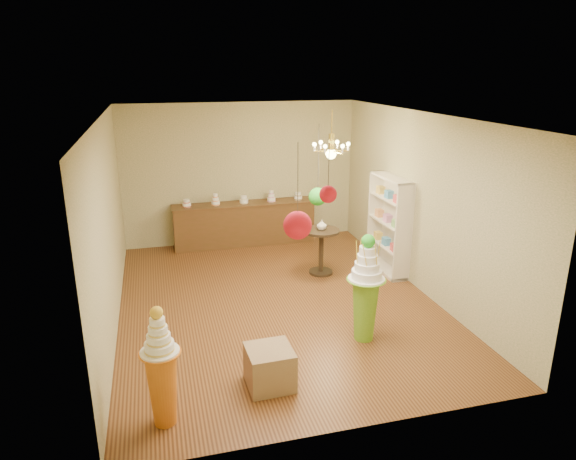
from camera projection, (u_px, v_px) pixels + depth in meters
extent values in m
plane|color=brown|center=(277.00, 301.00, 8.46)|extent=(6.50, 6.50, 0.00)
plane|color=white|center=(276.00, 116.00, 7.55)|extent=(6.50, 6.50, 0.00)
cube|color=tan|center=(241.00, 174.00, 11.00)|extent=(5.00, 0.04, 3.00)
cube|color=tan|center=(355.00, 302.00, 5.01)|extent=(5.00, 0.04, 3.00)
cube|color=tan|center=(108.00, 226.00, 7.40)|extent=(0.04, 6.50, 3.00)
cube|color=tan|center=(421.00, 203.00, 8.62)|extent=(0.04, 6.50, 3.00)
cone|color=#6AAA25|center=(365.00, 310.00, 7.16)|extent=(0.48, 0.48, 0.91)
cylinder|color=white|center=(366.00, 279.00, 7.02)|extent=(0.65, 0.65, 0.03)
cylinder|color=white|center=(367.00, 274.00, 7.00)|extent=(0.53, 0.53, 0.11)
cylinder|color=white|center=(367.00, 266.00, 6.97)|extent=(0.44, 0.44, 0.11)
cylinder|color=white|center=(367.00, 259.00, 6.93)|extent=(0.36, 0.36, 0.11)
cylinder|color=white|center=(368.00, 251.00, 6.90)|extent=(0.29, 0.29, 0.11)
sphere|color=green|center=(368.00, 241.00, 6.86)|extent=(0.19, 0.19, 0.19)
cone|color=#C86717|center=(163.00, 388.00, 5.46)|extent=(0.40, 0.40, 0.86)
cylinder|color=white|center=(160.00, 352.00, 5.32)|extent=(0.48, 0.48, 0.03)
cylinder|color=white|center=(159.00, 346.00, 5.30)|extent=(0.36, 0.36, 0.09)
cylinder|color=white|center=(159.00, 338.00, 5.27)|extent=(0.29, 0.29, 0.09)
cylinder|color=white|center=(158.00, 330.00, 5.25)|extent=(0.23, 0.23, 0.09)
cylinder|color=white|center=(157.00, 322.00, 5.22)|extent=(0.18, 0.18, 0.09)
sphere|color=gold|center=(156.00, 313.00, 5.18)|extent=(0.14, 0.14, 0.14)
cube|color=olive|center=(270.00, 367.00, 6.16)|extent=(0.56, 0.56, 0.49)
cube|color=#523419|center=(244.00, 224.00, 11.06)|extent=(3.00, 0.50, 0.90)
cube|color=#523419|center=(244.00, 204.00, 10.92)|extent=(3.04, 0.54, 0.03)
cylinder|color=white|center=(187.00, 203.00, 10.60)|extent=(0.18, 0.18, 0.16)
cylinder|color=white|center=(215.00, 199.00, 10.73)|extent=(0.18, 0.18, 0.24)
cylinder|color=white|center=(244.00, 199.00, 10.89)|extent=(0.18, 0.18, 0.16)
cylinder|color=white|center=(271.00, 196.00, 11.03)|extent=(0.18, 0.18, 0.24)
cylinder|color=white|center=(298.00, 196.00, 11.19)|extent=(0.18, 0.18, 0.16)
cube|color=silver|center=(396.00, 224.00, 9.53)|extent=(0.04, 1.20, 1.80)
cube|color=silver|center=(387.00, 245.00, 9.61)|extent=(0.30, 1.14, 0.03)
cube|color=silver|center=(388.00, 222.00, 9.48)|extent=(0.30, 1.14, 0.03)
cube|color=silver|center=(390.00, 198.00, 9.34)|extent=(0.30, 1.14, 0.03)
cylinder|color=black|center=(321.00, 272.00, 9.61)|extent=(0.52, 0.52, 0.04)
cylinder|color=black|center=(321.00, 252.00, 9.49)|extent=(0.10, 0.10, 0.83)
cylinder|color=black|center=(322.00, 231.00, 9.37)|extent=(0.78, 0.78, 0.04)
imported|color=silver|center=(322.00, 225.00, 9.33)|extent=(0.20, 0.20, 0.19)
cylinder|color=#453E32|center=(298.00, 185.00, 5.06)|extent=(0.01, 0.01, 0.84)
sphere|color=#B11221|center=(298.00, 225.00, 5.18)|extent=(0.29, 0.29, 0.29)
cylinder|color=#453E32|center=(318.00, 161.00, 6.67)|extent=(0.01, 0.01, 0.96)
sphere|color=green|center=(318.00, 197.00, 6.81)|extent=(0.24, 0.24, 0.24)
cylinder|color=#453E32|center=(329.00, 169.00, 4.98)|extent=(0.01, 0.01, 0.51)
sphere|color=#B11221|center=(328.00, 194.00, 5.05)|extent=(0.17, 0.17, 0.17)
cylinder|color=#DEC04E|center=(332.00, 125.00, 8.72)|extent=(0.02, 0.02, 0.50)
cylinder|color=#DEC04E|center=(331.00, 142.00, 8.81)|extent=(0.10, 0.10, 0.30)
sphere|color=#FAF08A|center=(331.00, 154.00, 8.87)|extent=(0.18, 0.18, 0.18)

